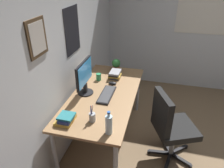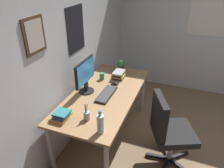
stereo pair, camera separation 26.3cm
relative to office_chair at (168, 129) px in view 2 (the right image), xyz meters
The scene contains 12 objects.
wall_back 1.54m from the office_chair, 92.25° to the left, with size 4.40×0.10×2.60m.
desk 0.87m from the office_chair, 80.05° to the left, with size 1.69×0.80×0.75m.
office_chair is the anchor object (origin of this frame).
monitor 1.19m from the office_chair, 84.84° to the left, with size 0.46×0.20×0.43m.
keyboard 0.85m from the office_chair, 82.44° to the left, with size 0.43×0.15×0.03m.
computer_mouse 0.93m from the office_chair, 63.24° to the left, with size 0.06×0.11×0.04m.
water_bottle 0.88m from the office_chair, 132.69° to the left, with size 0.07×0.07×0.25m.
coffee_mug_near 1.17m from the office_chair, 64.76° to the left, with size 0.11×0.07×0.10m.
potted_plant 1.25m from the office_chair, 45.56° to the left, with size 0.13×0.13×0.19m.
pen_cup 0.96m from the office_chair, 117.21° to the left, with size 0.07×0.07×0.20m.
book_stack_left 1.06m from the office_chair, 53.29° to the left, with size 0.23×0.17×0.11m.
book_stack_right 1.22m from the office_chair, 114.91° to the left, with size 0.21×0.18×0.09m.
Camera 2 is at (-1.95, 0.75, 2.17)m, focal length 34.00 mm.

